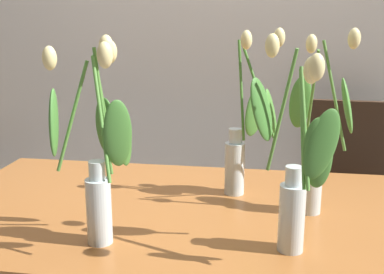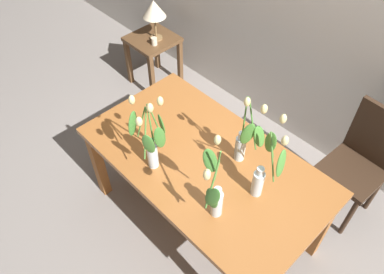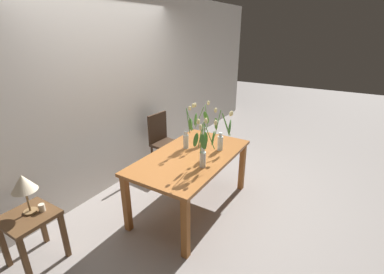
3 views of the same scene
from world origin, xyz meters
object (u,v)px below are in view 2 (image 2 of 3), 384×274
Objects in this scene: tulip_vase_3 at (244,142)px; side_table at (153,48)px; pillar_candle at (154,41)px; tulip_vase_1 at (264,172)px; tulip_vase_2 at (151,142)px; dining_chair at (362,159)px; tulip_vase_0 at (215,194)px; dining_table at (204,168)px; table_lamp at (154,10)px.

side_table is at bearing 158.64° from tulip_vase_3.
pillar_candle is at bearing 159.19° from tulip_vase_3.
side_table is (-1.95, 0.77, -0.50)m from tulip_vase_1.
tulip_vase_2 is 0.60× the size of dining_chair.
tulip_vase_1 is 7.54× the size of pillar_candle.
side_table is (-1.87, 1.09, -0.52)m from tulip_vase_0.
side_table is (-1.55, 0.83, -0.22)m from dining_table.
side_table is at bearing 149.81° from tulip_vase_0.
tulip_vase_1 is 1.42× the size of table_lamp.
tulip_vase_2 is 1.01× the size of side_table.
tulip_vase_2 is at bearing -124.87° from dining_chair.
tulip_vase_1 reaches higher than side_table.
tulip_vase_1 reaches higher than dining_chair.
dining_chair is at bearing 74.06° from tulip_vase_0.
table_lamp is at bearing 139.79° from tulip_vase_2.
dining_table is 2.91× the size of side_table.
side_table is at bearing -154.12° from table_lamp.
tulip_vase_2 is 1.74m from table_lamp.
dining_table is 21.33× the size of pillar_candle.
dining_chair is at bearing 58.00° from tulip_vase_3.
table_lamp is at bearing 150.52° from dining_table.
tulip_vase_0 is at bearing -38.52° from dining_table.
pillar_candle is (0.11, -0.06, 0.16)m from side_table.
dining_table is 2.83× the size of tulip_vase_1.
tulip_vase_0 reaches higher than dining_chair.
tulip_vase_0 is at bearing -31.21° from table_lamp.
tulip_vase_2 is at bearing -150.53° from tulip_vase_1.
side_table is 0.43m from table_lamp.
dining_table is 0.51m from tulip_vase_0.
dining_chair is 1.69× the size of side_table.
side_table is (-1.37, 1.10, -0.54)m from tulip_vase_2.
tulip_vase_1 is 2.06m from table_lamp.
tulip_vase_3 is 1.91m from side_table.
tulip_vase_0 reaches higher than table_lamp.
tulip_vase_1 reaches higher than tulip_vase_3.
tulip_vase_0 is 0.50m from tulip_vase_2.
tulip_vase_1 is 0.61× the size of dining_chair.
tulip_vase_3 is at bearing 109.51° from tulip_vase_0.
dining_table is 1.63m from pillar_candle.
pillar_candle is (-2.10, -0.17, 0.06)m from dining_chair.
side_table is 0.20m from pillar_candle.
pillar_candle is (-1.26, 1.04, -0.38)m from tulip_vase_2.
table_lamp reaches higher than dining_table.
tulip_vase_2 is at bearing -38.84° from side_table.
tulip_vase_1 is at bearing -106.51° from dining_chair.
tulip_vase_0 is 1.31m from dining_chair.
tulip_vase_0 is (0.32, -0.25, 0.30)m from dining_table.
pillar_candle is at bearing 158.83° from tulip_vase_1.
table_lamp is (-1.90, 0.79, -0.07)m from tulip_vase_1.
side_table is (-2.21, -0.11, -0.09)m from dining_chair.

